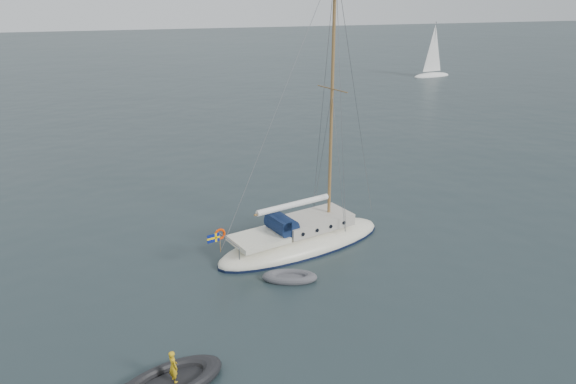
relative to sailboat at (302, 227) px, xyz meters
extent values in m
plane|color=black|center=(0.77, -1.01, -1.11)|extent=(300.00, 300.00, 0.00)
ellipsoid|color=white|center=(0.00, 0.00, -0.94)|extent=(9.74, 3.03, 1.62)
cube|color=beige|center=(0.75, 0.00, 0.17)|extent=(3.90, 2.06, 0.60)
cube|color=white|center=(-2.60, 0.00, 0.00)|extent=(2.60, 2.06, 0.27)
cylinder|color=#0F1D3E|center=(-1.25, 0.00, 0.47)|extent=(1.04, 1.79, 1.04)
cube|color=#0F1D3E|center=(-1.46, 0.00, 0.69)|extent=(0.49, 1.79, 0.43)
cylinder|color=olive|center=(1.73, 0.00, 6.36)|extent=(0.16, 0.16, 12.99)
cylinder|color=olive|center=(1.73, 0.00, 7.01)|extent=(0.05, 2.38, 0.05)
cylinder|color=olive|center=(-0.54, 0.00, 1.33)|extent=(4.55, 0.11, 0.11)
cylinder|color=white|center=(-0.54, 0.00, 1.38)|extent=(4.23, 0.30, 0.30)
cylinder|color=gray|center=(-4.33, 0.00, 0.46)|extent=(0.04, 2.38, 0.04)
torus|color=#F93900|center=(-4.39, 0.65, 0.46)|extent=(0.58, 0.11, 0.58)
cylinder|color=olive|center=(-4.71, 0.00, 0.36)|extent=(0.03, 0.03, 0.97)
cube|color=navy|center=(-5.04, 0.00, 0.68)|extent=(0.65, 0.02, 0.41)
cube|color=yellow|center=(-5.04, 0.00, 0.68)|extent=(0.67, 0.03, 0.10)
cube|color=yellow|center=(-4.92, 0.00, 0.68)|extent=(0.10, 0.03, 0.43)
cylinder|color=black|center=(-0.65, 1.04, 0.17)|extent=(0.19, 0.06, 0.19)
cylinder|color=black|center=(-0.65, -1.04, 0.17)|extent=(0.19, 0.06, 0.19)
cylinder|color=black|center=(0.21, 1.04, 0.17)|extent=(0.19, 0.06, 0.19)
cylinder|color=black|center=(0.21, -1.04, 0.17)|extent=(0.19, 0.06, 0.19)
cylinder|color=black|center=(1.08, 1.04, 0.17)|extent=(0.19, 0.06, 0.19)
cylinder|color=black|center=(1.08, -1.04, 0.17)|extent=(0.19, 0.06, 0.19)
cylinder|color=black|center=(1.94, 1.04, 0.17)|extent=(0.19, 0.06, 0.19)
cylinder|color=black|center=(1.94, -1.04, 0.17)|extent=(0.19, 0.06, 0.19)
cube|color=#515156|center=(-1.56, -3.25, -0.99)|extent=(1.56, 0.64, 0.09)
cube|color=black|center=(-7.53, -9.30, -0.96)|extent=(2.52, 1.05, 0.13)
cube|color=black|center=(-8.90, -9.30, -0.63)|extent=(0.37, 0.37, 0.63)
imported|color=gold|center=(-7.32, -9.30, -0.31)|extent=(0.29, 0.44, 1.22)
ellipsoid|color=white|center=(34.64, 49.08, -1.05)|extent=(6.20, 2.07, 1.03)
cylinder|color=gray|center=(34.64, 49.08, 3.03)|extent=(0.10, 0.10, 7.24)
cone|color=white|center=(34.59, 49.08, 3.03)|extent=(3.31, 3.31, 6.72)
camera|label=1|loc=(-7.75, -25.45, 11.94)|focal=35.00mm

